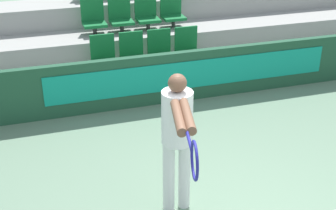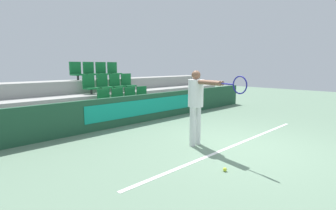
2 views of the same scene
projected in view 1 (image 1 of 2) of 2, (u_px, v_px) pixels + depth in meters
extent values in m
cube|color=#1E4C33|center=(157.00, 79.00, 7.57)|extent=(11.21, 0.12, 0.85)
cube|color=#0F937A|center=(194.00, 74.00, 7.65)|extent=(4.81, 0.02, 0.47)
cube|color=#9E9E99|center=(149.00, 80.00, 8.11)|extent=(10.81, 0.87, 0.41)
cube|color=#9E9E99|center=(136.00, 52.00, 8.77)|extent=(10.81, 0.87, 0.83)
cube|color=#9E9E99|center=(126.00, 29.00, 9.43)|extent=(10.81, 0.87, 1.24)
cylinder|color=#333333|center=(105.00, 68.00, 7.82)|extent=(0.07, 0.07, 0.16)
cube|color=#146B33|center=(105.00, 63.00, 7.77)|extent=(0.41, 0.38, 0.05)
cube|color=#146B33|center=(102.00, 46.00, 7.82)|extent=(0.41, 0.04, 0.41)
cylinder|color=#333333|center=(134.00, 65.00, 7.95)|extent=(0.07, 0.07, 0.16)
cube|color=#146B33|center=(134.00, 59.00, 7.91)|extent=(0.41, 0.38, 0.05)
cube|color=#146B33|center=(131.00, 43.00, 7.95)|extent=(0.41, 0.04, 0.41)
cylinder|color=#333333|center=(162.00, 62.00, 8.09)|extent=(0.07, 0.07, 0.16)
cube|color=#146B33|center=(162.00, 56.00, 8.04)|extent=(0.41, 0.38, 0.05)
cube|color=#146B33|center=(159.00, 41.00, 8.09)|extent=(0.41, 0.04, 0.41)
cylinder|color=#333333|center=(189.00, 59.00, 8.22)|extent=(0.07, 0.07, 0.16)
cube|color=#146B33|center=(189.00, 54.00, 8.18)|extent=(0.41, 0.38, 0.05)
cube|color=#146B33|center=(186.00, 38.00, 8.22)|extent=(0.41, 0.04, 0.41)
cylinder|color=#333333|center=(95.00, 30.00, 8.39)|extent=(0.07, 0.07, 0.16)
cube|color=#146B33|center=(95.00, 24.00, 8.34)|extent=(0.41, 0.38, 0.05)
cube|color=#146B33|center=(92.00, 9.00, 8.39)|extent=(0.41, 0.04, 0.41)
cylinder|color=#333333|center=(122.00, 28.00, 8.52)|extent=(0.07, 0.07, 0.16)
cube|color=#146B33|center=(122.00, 22.00, 8.48)|extent=(0.41, 0.38, 0.05)
cube|color=#146B33|center=(119.00, 7.00, 8.52)|extent=(0.41, 0.04, 0.41)
cylinder|color=#333333|center=(148.00, 25.00, 8.66)|extent=(0.07, 0.07, 0.16)
cube|color=#146B33|center=(148.00, 20.00, 8.61)|extent=(0.41, 0.38, 0.05)
cube|color=#146B33|center=(145.00, 5.00, 8.65)|extent=(0.41, 0.04, 0.41)
cylinder|color=#333333|center=(173.00, 23.00, 8.79)|extent=(0.07, 0.07, 0.16)
cube|color=#146B33|center=(173.00, 18.00, 8.75)|extent=(0.41, 0.38, 0.05)
cube|color=#146B33|center=(171.00, 3.00, 8.79)|extent=(0.41, 0.04, 0.41)
cylinder|color=silver|center=(169.00, 177.00, 5.10)|extent=(0.13, 0.13, 0.86)
cylinder|color=silver|center=(184.00, 174.00, 5.15)|extent=(0.13, 0.13, 0.86)
cylinder|color=white|center=(177.00, 118.00, 4.81)|extent=(0.33, 0.33, 0.58)
sphere|color=brown|center=(177.00, 83.00, 4.64)|extent=(0.19, 0.19, 0.19)
cylinder|color=brown|center=(178.00, 117.00, 4.27)|extent=(0.21, 0.60, 0.09)
cylinder|color=brown|center=(187.00, 116.00, 4.30)|extent=(0.21, 0.60, 0.09)
cylinder|color=navy|center=(189.00, 141.00, 3.89)|extent=(0.09, 0.30, 0.03)
torus|color=navy|center=(194.00, 161.00, 3.62)|extent=(0.09, 0.32, 0.32)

